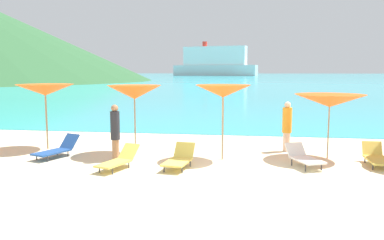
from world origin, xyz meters
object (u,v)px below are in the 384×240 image
(umbrella_3, at_px, (223,91))
(beachgoer_1, at_px, (115,131))
(umbrella_4, at_px, (330,101))
(cruise_ship, at_px, (215,63))
(umbrella_1, at_px, (45,90))
(lounge_chair_0, at_px, (304,157))
(lounge_chair_1, at_px, (57,149))
(lounge_chair_3, at_px, (377,157))
(lounge_chair_5, at_px, (179,158))
(umbrella_2, at_px, (134,92))
(lounge_chair_2, at_px, (119,160))
(beachgoer_2, at_px, (287,125))

(umbrella_3, distance_m, beachgoer_1, 3.53)
(umbrella_4, height_order, cruise_ship, cruise_ship)
(umbrella_1, relative_size, umbrella_3, 0.98)
(lounge_chair_0, relative_size, lounge_chair_1, 0.87)
(lounge_chair_3, height_order, lounge_chair_5, lounge_chair_5)
(umbrella_2, relative_size, lounge_chair_2, 1.44)
(lounge_chair_1, xyz_separation_m, cruise_ship, (-15.63, 221.91, 7.42))
(cruise_ship, bearing_deg, lounge_chair_0, -71.50)
(lounge_chair_5, height_order, beachgoer_2, beachgoer_2)
(umbrella_2, relative_size, beachgoer_2, 1.33)
(lounge_chair_3, bearing_deg, lounge_chair_2, -166.94)
(beachgoer_1, bearing_deg, lounge_chair_0, 97.00)
(lounge_chair_2, bearing_deg, umbrella_3, 47.35)
(umbrella_1, height_order, lounge_chair_2, umbrella_1)
(beachgoer_2, relative_size, cruise_ship, 0.03)
(lounge_chair_2, relative_size, cruise_ship, 0.03)
(beachgoer_1, bearing_deg, lounge_chair_2, 30.14)
(umbrella_1, distance_m, umbrella_4, 9.56)
(lounge_chair_5, distance_m, cruise_ship, 223.70)
(umbrella_3, relative_size, umbrella_4, 0.99)
(umbrella_4, relative_size, beachgoer_1, 1.36)
(umbrella_1, height_order, umbrella_4, umbrella_1)
(umbrella_1, distance_m, lounge_chair_1, 2.40)
(lounge_chair_1, relative_size, beachgoer_2, 0.97)
(umbrella_4, distance_m, lounge_chair_3, 2.15)
(lounge_chair_3, bearing_deg, umbrella_1, 177.04)
(umbrella_2, distance_m, lounge_chair_2, 2.70)
(umbrella_3, distance_m, lounge_chair_2, 3.76)
(beachgoer_2, distance_m, cruise_ship, 221.19)
(umbrella_2, distance_m, lounge_chair_5, 3.03)
(lounge_chair_5, relative_size, beachgoer_1, 0.85)
(umbrella_1, bearing_deg, lounge_chair_5, -21.12)
(lounge_chair_3, distance_m, cruise_ship, 223.13)
(lounge_chair_2, relative_size, beachgoer_1, 0.91)
(umbrella_3, distance_m, cruise_ship, 222.50)
(umbrella_1, relative_size, beachgoer_1, 1.32)
(umbrella_1, distance_m, lounge_chair_5, 5.80)
(lounge_chair_1, height_order, cruise_ship, cruise_ship)
(umbrella_3, height_order, lounge_chair_0, umbrella_3)
(beachgoer_1, bearing_deg, umbrella_3, 107.84)
(umbrella_2, distance_m, umbrella_4, 6.23)
(umbrella_2, distance_m, lounge_chair_0, 5.71)
(lounge_chair_2, xyz_separation_m, lounge_chair_5, (1.68, 0.36, 0.01))
(umbrella_2, xyz_separation_m, beachgoer_1, (-0.30, -1.08, -1.12))
(umbrella_1, distance_m, beachgoer_1, 3.54)
(umbrella_2, relative_size, cruise_ship, 0.04)
(umbrella_1, height_order, lounge_chair_3, umbrella_1)
(umbrella_4, bearing_deg, cruise_ship, 96.25)
(umbrella_2, height_order, lounge_chair_2, umbrella_2)
(lounge_chair_2, height_order, beachgoer_2, beachgoer_2)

